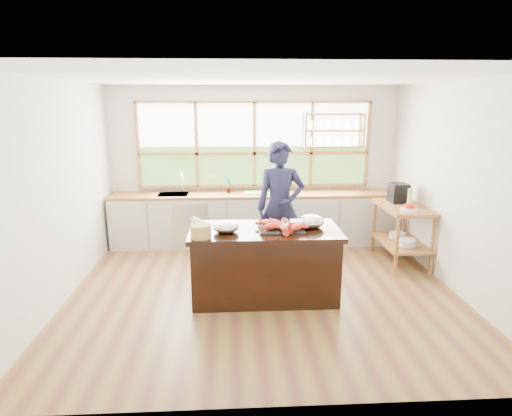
{
  "coord_description": "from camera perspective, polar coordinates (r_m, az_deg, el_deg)",
  "views": [
    {
      "loc": [
        -0.39,
        -5.24,
        2.42
      ],
      "look_at": [
        -0.09,
        0.15,
        1.08
      ],
      "focal_mm": 30.0,
      "sensor_mm": 36.0,
      "label": 1
    }
  ],
  "objects": [
    {
      "name": "ground_plane",
      "position": [
        5.78,
        0.97,
        -10.82
      ],
      "size": [
        5.0,
        5.0,
        0.0
      ],
      "primitive_type": "plane",
      "color": "olive"
    },
    {
      "name": "room_shell",
      "position": [
        5.8,
        0.91,
        7.31
      ],
      "size": [
        5.02,
        4.52,
        2.71
      ],
      "color": "silver",
      "rests_on": "ground_plane"
    },
    {
      "name": "back_counter",
      "position": [
        7.45,
        -0.23,
        -1.36
      ],
      "size": [
        4.9,
        0.63,
        0.9
      ],
      "color": "beige",
      "rests_on": "ground_plane"
    },
    {
      "name": "right_shelf_unit",
      "position": [
        6.89,
        18.93,
        -2.12
      ],
      "size": [
        0.62,
        1.1,
        0.9
      ],
      "color": "#975F26",
      "rests_on": "ground_plane"
    },
    {
      "name": "island",
      "position": [
        5.42,
        1.14,
        -7.34
      ],
      "size": [
        1.85,
        0.9,
        0.9
      ],
      "color": "black",
      "rests_on": "ground_plane"
    },
    {
      "name": "cook",
      "position": [
        6.16,
        3.25,
        0.08
      ],
      "size": [
        0.69,
        0.46,
        1.89
      ],
      "primitive_type": "imported",
      "rotation": [
        0.0,
        0.0,
        -0.01
      ],
      "color": "#181A35",
      "rests_on": "ground_plane"
    },
    {
      "name": "potted_plant",
      "position": [
        7.37,
        -3.7,
        3.04
      ],
      "size": [
        0.16,
        0.13,
        0.26
      ],
      "primitive_type": "imported",
      "rotation": [
        0.0,
        0.0,
        0.33
      ],
      "color": "slate",
      "rests_on": "back_counter"
    },
    {
      "name": "cutting_board",
      "position": [
        7.34,
        0.05,
        2.05
      ],
      "size": [
        0.4,
        0.31,
        0.01
      ],
      "primitive_type": "cube",
      "rotation": [
        0.0,
        0.0,
        -0.01
      ],
      "color": "#59C53C",
      "rests_on": "back_counter"
    },
    {
      "name": "espresso_machine",
      "position": [
        7.01,
        18.46,
        1.93
      ],
      "size": [
        0.27,
        0.29,
        0.3
      ],
      "primitive_type": "cube",
      "rotation": [
        0.0,
        0.0,
        0.04
      ],
      "color": "black",
      "rests_on": "right_shelf_unit"
    },
    {
      "name": "wine_bottle",
      "position": [
        6.75,
        19.81,
        1.28
      ],
      "size": [
        0.09,
        0.09,
        0.28
      ],
      "primitive_type": "cylinder",
      "rotation": [
        0.0,
        0.0,
        -0.28
      ],
      "color": "#B2C465",
      "rests_on": "right_shelf_unit"
    },
    {
      "name": "fruit_bowl",
      "position": [
        6.5,
        19.8,
        -0.05
      ],
      "size": [
        0.25,
        0.25,
        0.11
      ],
      "color": "silver",
      "rests_on": "right_shelf_unit"
    },
    {
      "name": "slate_board",
      "position": [
        5.24,
        3.36,
        -2.86
      ],
      "size": [
        0.55,
        0.4,
        0.02
      ],
      "primitive_type": "cube",
      "rotation": [
        0.0,
        0.0,
        0.01
      ],
      "color": "black",
      "rests_on": "island"
    },
    {
      "name": "lobster_pile",
      "position": [
        5.21,
        3.29,
        -2.38
      ],
      "size": [
        0.55,
        0.48,
        0.08
      ],
      "color": "red",
      "rests_on": "slate_board"
    },
    {
      "name": "mixing_bowl_left",
      "position": [
        5.15,
        -4.02,
        -2.49
      ],
      "size": [
        0.31,
        0.31,
        0.15
      ],
      "primitive_type": "ellipsoid",
      "color": "#BABDC1",
      "rests_on": "island"
    },
    {
      "name": "mixing_bowl_right",
      "position": [
        5.38,
        7.29,
        -1.79
      ],
      "size": [
        0.34,
        0.34,
        0.16
      ],
      "primitive_type": "ellipsoid",
      "color": "#BABDC1",
      "rests_on": "island"
    },
    {
      "name": "wine_glass",
      "position": [
        4.97,
        3.87,
        -1.97
      ],
      "size": [
        0.08,
        0.08,
        0.22
      ],
      "color": "white",
      "rests_on": "island"
    },
    {
      "name": "wicker_basket",
      "position": [
        4.96,
        -7.37,
        -3.11
      ],
      "size": [
        0.24,
        0.24,
        0.15
      ],
      "primitive_type": "cylinder",
      "color": "tan",
      "rests_on": "island"
    },
    {
      "name": "parchment_roll",
      "position": [
        5.48,
        -7.65,
        -1.88
      ],
      "size": [
        0.21,
        0.3,
        0.08
      ],
      "primitive_type": "cylinder",
      "rotation": [
        1.57,
        0.0,
        0.5
      ],
      "color": "silver",
      "rests_on": "island"
    }
  ]
}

